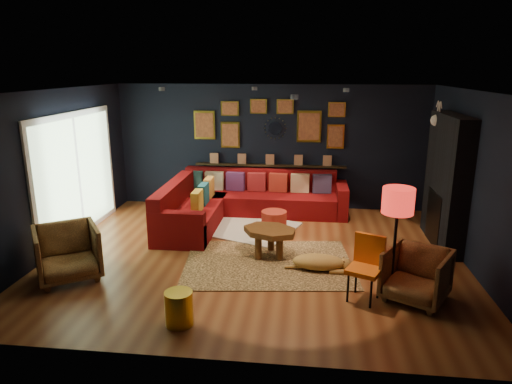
# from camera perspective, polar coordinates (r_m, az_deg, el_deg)

# --- Properties ---
(floor) EXTENTS (6.50, 6.50, 0.00)m
(floor) POSITION_cam_1_polar(r_m,az_deg,el_deg) (7.42, -0.09, -7.93)
(floor) COLOR brown
(floor) RESTS_ON ground
(room_walls) EXTENTS (6.50, 6.50, 6.50)m
(room_walls) POSITION_cam_1_polar(r_m,az_deg,el_deg) (6.95, -0.10, 4.24)
(room_walls) COLOR black
(room_walls) RESTS_ON ground
(sectional) EXTENTS (3.41, 2.69, 0.86)m
(sectional) POSITION_cam_1_polar(r_m,az_deg,el_deg) (9.08, -2.62, -1.39)
(sectional) COLOR #660C08
(sectional) RESTS_ON ground
(ledge) EXTENTS (3.20, 0.12, 0.04)m
(ledge) POSITION_cam_1_polar(r_m,az_deg,el_deg) (9.69, 1.75, 3.35)
(ledge) COLOR black
(ledge) RESTS_ON room_walls
(gallery_wall) EXTENTS (3.15, 0.04, 1.02)m
(gallery_wall) POSITION_cam_1_polar(r_m,az_deg,el_deg) (9.59, 1.74, 8.59)
(gallery_wall) COLOR gold
(gallery_wall) RESTS_ON room_walls
(sunburst_mirror) EXTENTS (0.47, 0.16, 0.47)m
(sunburst_mirror) POSITION_cam_1_polar(r_m,az_deg,el_deg) (9.59, 2.41, 7.95)
(sunburst_mirror) COLOR silver
(sunburst_mirror) RESTS_ON room_walls
(fireplace) EXTENTS (0.31, 1.60, 2.20)m
(fireplace) POSITION_cam_1_polar(r_m,az_deg,el_deg) (8.23, 22.61, 0.73)
(fireplace) COLOR black
(fireplace) RESTS_ON ground
(deer_head) EXTENTS (0.50, 0.28, 0.45)m
(deer_head) POSITION_cam_1_polar(r_m,az_deg,el_deg) (8.55, 22.73, 8.26)
(deer_head) COLOR white
(deer_head) RESTS_ON fireplace
(sliding_door) EXTENTS (0.06, 2.80, 2.20)m
(sliding_door) POSITION_cam_1_polar(r_m,az_deg,el_deg) (8.59, -21.44, 1.95)
(sliding_door) COLOR white
(sliding_door) RESTS_ON ground
(ceiling_spots) EXTENTS (3.30, 2.50, 0.06)m
(ceiling_spots) POSITION_cam_1_polar(r_m,az_deg,el_deg) (7.62, 0.62, 12.55)
(ceiling_spots) COLOR black
(ceiling_spots) RESTS_ON room_walls
(shag_rug) EXTENTS (2.37, 2.05, 0.03)m
(shag_rug) POSITION_cam_1_polar(r_m,az_deg,el_deg) (8.67, -2.05, -4.34)
(shag_rug) COLOR silver
(shag_rug) RESTS_ON ground
(leopard_rug) EXTENTS (2.74, 2.09, 0.01)m
(leopard_rug) POSITION_cam_1_polar(r_m,az_deg,el_deg) (7.12, 1.55, -8.90)
(leopard_rug) COLOR tan
(leopard_rug) RESTS_ON ground
(coffee_table) EXTENTS (1.07, 0.94, 0.44)m
(coffee_table) POSITION_cam_1_polar(r_m,az_deg,el_deg) (7.25, 1.74, -5.25)
(coffee_table) COLOR #583318
(coffee_table) RESTS_ON shag_rug
(pouf) EXTENTS (0.47, 0.47, 0.31)m
(pouf) POSITION_cam_1_polar(r_m,az_deg,el_deg) (8.55, 2.26, -3.43)
(pouf) COLOR maroon
(pouf) RESTS_ON shag_rug
(armchair_left) EXTENTS (1.13, 1.11, 0.85)m
(armchair_left) POSITION_cam_1_polar(r_m,az_deg,el_deg) (7.03, -22.53, -6.75)
(armchair_left) COLOR #CA8746
(armchair_left) RESTS_ON ground
(armchair_right) EXTENTS (0.99, 0.97, 0.76)m
(armchair_right) POSITION_cam_1_polar(r_m,az_deg,el_deg) (6.29, 19.41, -9.49)
(armchair_right) COLOR #CA8746
(armchair_right) RESTS_ON ground
(gold_stool) EXTENTS (0.33, 0.33, 0.41)m
(gold_stool) POSITION_cam_1_polar(r_m,az_deg,el_deg) (5.57, -9.60, -14.13)
(gold_stool) COLOR gold
(gold_stool) RESTS_ON ground
(orange_chair) EXTENTS (0.53, 0.53, 0.85)m
(orange_chair) POSITION_cam_1_polar(r_m,az_deg,el_deg) (6.11, 13.65, -8.53)
(orange_chair) COLOR black
(orange_chair) RESTS_ON ground
(floor_lamp) EXTENTS (0.41, 0.41, 1.46)m
(floor_lamp) POSITION_cam_1_polar(r_m,az_deg,el_deg) (6.07, 17.30, -1.70)
(floor_lamp) COLOR black
(floor_lamp) RESTS_ON ground
(dog) EXTENTS (1.06, 0.54, 0.33)m
(dog) POSITION_cam_1_polar(r_m,az_deg,el_deg) (6.89, 7.84, -8.32)
(dog) COLOR #B78B43
(dog) RESTS_ON leopard_rug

